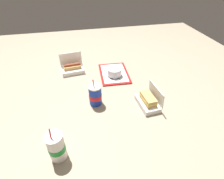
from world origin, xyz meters
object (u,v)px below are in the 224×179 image
Objects in this scene: clamshell_hotdog_corner at (73,68)px; cake_container at (115,72)px; ketchup_cup at (117,69)px; soda_cup_right at (56,147)px; plastic_fork at (121,70)px; food_tray at (114,73)px; soda_cup_front at (95,95)px; clamshell_sandwich_center at (149,101)px.

cake_container is at bearing 65.65° from clamshell_hotdog_corner.
soda_cup_right reaches higher than ketchup_cup.
clamshell_hotdog_corner is at bearing -67.43° from plastic_fork.
plastic_fork is (-0.03, 0.08, 0.01)m from food_tray.
cake_container is at bearing -29.45° from ketchup_cup.
soda_cup_front is at bearing 146.78° from soda_cup_right.
soda_cup_front is at bearing -33.91° from cake_container.
soda_cup_right reaches higher than food_tray.
soda_cup_front is at bearing -31.27° from food_tray.
soda_cup_front is at bearing 17.05° from clamshell_hotdog_corner.
clamshell_sandwich_center is at bearing 20.00° from cake_container.
food_tray is 0.08m from plastic_fork.
plastic_fork is 0.99m from soda_cup_right.
soda_cup_right reaches higher than clamshell_sandwich_center.
ketchup_cup is at bearing 150.55° from cake_container.
clamshell_hotdog_corner is (-0.09, -0.45, 0.03)m from plastic_fork.
clamshell_hotdog_corner is (-0.12, -0.38, 0.03)m from food_tray.
ketchup_cup is 0.36× the size of plastic_fork.
soda_cup_right reaches higher than plastic_fork.
ketchup_cup is at bearing -71.30° from plastic_fork.
soda_cup_right is (0.90, -0.11, 0.05)m from clamshell_hotdog_corner.
plastic_fork reaches higher than food_tray.
soda_cup_front reaches higher than plastic_fork.
ketchup_cup is at bearing 78.92° from clamshell_hotdog_corner.
clamshell_hotdog_corner is 0.93× the size of soda_cup_right.
ketchup_cup is 0.53m from clamshell_sandwich_center.
ketchup_cup reaches higher than plastic_fork.
soda_cup_right reaches higher than clamshell_hotdog_corner.
plastic_fork is at bearing -171.40° from clamshell_sandwich_center.
food_tray is at bearing 147.71° from soda_cup_right.
plastic_fork is (0.01, 0.03, -0.01)m from ketchup_cup.
clamshell_sandwich_center is at bearing 17.67° from food_tray.
clamshell_hotdog_corner reaches higher than ketchup_cup.
clamshell_sandwich_center is at bearing 74.19° from soda_cup_front.
clamshell_sandwich_center is at bearing 42.56° from plastic_fork.
food_tray is 0.44m from soda_cup_front.
cake_container is 0.12m from plastic_fork.
food_tray is at bearing 71.81° from clamshell_hotdog_corner.
cake_container is at bearing 146.09° from soda_cup_front.
cake_container is at bearing -7.24° from food_tray.
clamshell_hotdog_corner is 0.90m from soda_cup_right.
food_tray is 1.77× the size of clamshell_sandwich_center.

